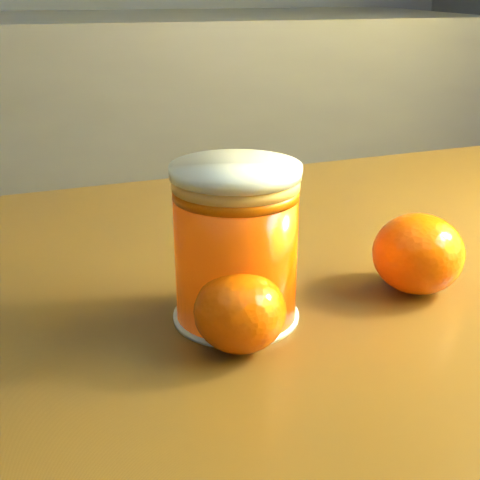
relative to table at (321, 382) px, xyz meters
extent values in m
cube|color=brown|center=(0.00, 0.00, 0.08)|extent=(1.06, 0.80, 0.04)
cylinder|color=#572615|center=(0.40, 0.33, -0.30)|extent=(0.05, 0.05, 0.70)
cylinder|color=#DE4204|center=(-0.09, -0.04, 0.14)|extent=(0.09, 0.09, 0.10)
cylinder|color=#E3AD5C|center=(-0.09, -0.04, 0.20)|extent=(0.09, 0.09, 0.01)
cylinder|color=silver|center=(-0.09, -0.04, 0.21)|extent=(0.09, 0.09, 0.01)
ellipsoid|color=#EA5304|center=(-0.09, -0.08, 0.12)|extent=(0.07, 0.07, 0.05)
ellipsoid|color=#EA5304|center=(0.06, -0.03, 0.13)|extent=(0.09, 0.09, 0.06)
camera|label=1|loc=(-0.20, -0.46, 0.33)|focal=50.00mm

